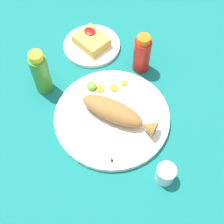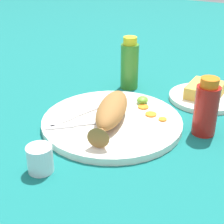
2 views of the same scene
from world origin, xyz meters
name	(u,v)px [view 1 (image 1 of 2)]	position (x,y,z in m)	size (l,w,h in m)	color
ground_plane	(112,118)	(0.00, 0.00, 0.00)	(4.00, 4.00, 0.00)	#146B66
main_plate	(112,117)	(0.00, 0.00, 0.01)	(0.36, 0.36, 0.02)	white
fried_fish	(116,113)	(-0.01, 0.00, 0.05)	(0.25, 0.13, 0.06)	#996633
fork_near	(116,142)	(-0.07, 0.06, 0.02)	(0.13, 0.15, 0.00)	silver
fork_far	(99,140)	(-0.04, 0.09, 0.02)	(0.18, 0.07, 0.00)	silver
carrot_slice_near	(124,83)	(0.06, -0.12, 0.02)	(0.02, 0.02, 0.00)	orange
carrot_slice_mid	(114,88)	(0.07, -0.08, 0.02)	(0.03, 0.03, 0.00)	orange
carrot_slice_far	(100,89)	(0.10, -0.04, 0.02)	(0.03, 0.03, 0.00)	orange
lime_wedge_main	(92,86)	(0.12, -0.03, 0.03)	(0.04, 0.03, 0.02)	#6BB233
hot_sauce_bottle_red	(142,54)	(0.08, -0.22, 0.07)	(0.06, 0.06, 0.15)	#B21914
hot_sauce_bottle_green	(41,73)	(0.24, 0.08, 0.08)	(0.06, 0.06, 0.17)	#3D8428
salt_cup	(165,174)	(-0.24, 0.03, 0.03)	(0.05, 0.05, 0.06)	silver
side_plate_fries	(92,46)	(0.27, -0.16, 0.01)	(0.21, 0.21, 0.01)	white
fries_pile	(91,40)	(0.27, -0.16, 0.03)	(0.11, 0.09, 0.04)	gold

